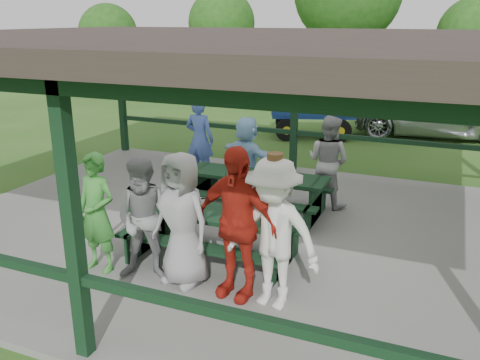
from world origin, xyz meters
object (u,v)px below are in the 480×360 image
at_px(contestant_grey_left, 146,219).
at_px(contestant_grey_mid, 182,220).
at_px(spectator_lblue, 247,157).
at_px(spectator_blue, 200,139).
at_px(farm_trailer, 312,118).
at_px(picnic_table_near, 213,229).
at_px(contestant_red, 236,223).
at_px(picnic_table_far, 256,188).
at_px(spectator_grey, 328,161).
at_px(contestant_green, 97,213).
at_px(contestant_white_fedora, 273,234).
at_px(pickup_truck, 441,112).

xyz_separation_m(contestant_grey_left, contestant_grey_mid, (0.51, 0.08, 0.05)).
height_order(spectator_lblue, spectator_blue, spectator_blue).
bearing_deg(farm_trailer, spectator_blue, -119.87).
relative_size(picnic_table_near, contestant_red, 1.27).
bearing_deg(contestant_grey_left, farm_trailer, 72.79).
bearing_deg(contestant_red, farm_trailer, 108.72).
bearing_deg(picnic_table_far, contestant_red, -73.92).
bearing_deg(farm_trailer, spectator_grey, -91.49).
height_order(contestant_green, contestant_white_fedora, contestant_white_fedora).
bearing_deg(contestant_white_fedora, spectator_grey, 101.06).
xyz_separation_m(picnic_table_far, contestant_grey_left, (-0.48, -2.89, 0.40)).
xyz_separation_m(contestant_grey_mid, pickup_truck, (2.84, 11.54, -0.28)).
bearing_deg(farm_trailer, contestant_grey_mid, -104.11).
xyz_separation_m(picnic_table_near, spectator_blue, (-1.98, 3.44, 0.44)).
bearing_deg(spectator_lblue, contestant_green, 101.58).
relative_size(contestant_grey_left, farm_trailer, 0.51).
height_order(contestant_red, spectator_lblue, contestant_red).
xyz_separation_m(picnic_table_near, spectator_grey, (1.02, 2.92, 0.40)).
bearing_deg(contestant_green, contestant_white_fedora, 6.35).
height_order(contestant_grey_mid, contestant_red, contestant_red).
xyz_separation_m(contestant_grey_mid, farm_trailer, (-0.85, 9.84, -0.43)).
xyz_separation_m(picnic_table_far, spectator_blue, (-1.89, 1.44, 0.44)).
relative_size(picnic_table_far, spectator_grey, 1.49).
distance_m(contestant_green, farm_trailer, 9.98).
bearing_deg(picnic_table_far, picnic_table_near, -87.31).
bearing_deg(picnic_table_far, spectator_grey, 39.53).
relative_size(spectator_blue, pickup_truck, 0.35).
xyz_separation_m(contestant_white_fedora, spectator_lblue, (-1.82, 3.64, -0.14)).
distance_m(picnic_table_near, spectator_lblue, 2.83).
distance_m(pickup_truck, farm_trailer, 4.06).
bearing_deg(contestant_red, contestant_white_fedora, 3.37).
bearing_deg(contestant_grey_left, spectator_lblue, 70.86).
distance_m(spectator_grey, farm_trailer, 6.41).
xyz_separation_m(contestant_green, spectator_grey, (2.37, 3.86, 0.01)).
xyz_separation_m(contestant_red, farm_trailer, (-1.63, 9.85, -0.51)).
bearing_deg(spectator_grey, pickup_truck, -85.61).
height_order(picnic_table_far, contestant_white_fedora, contestant_white_fedora).
bearing_deg(contestant_white_fedora, contestant_red, -178.23).
relative_size(contestant_red, contestant_white_fedora, 1.02).
bearing_deg(pickup_truck, spectator_grey, 160.73).
bearing_deg(spectator_grey, contestant_green, 75.50).
height_order(spectator_blue, spectator_grey, spectator_blue).
bearing_deg(contestant_white_fedora, contestant_grey_mid, -175.24).
distance_m(picnic_table_near, farm_trailer, 9.07).
relative_size(picnic_table_far, farm_trailer, 0.76).
xyz_separation_m(contestant_green, contestant_red, (2.08, 0.11, 0.14)).
bearing_deg(contestant_grey_left, spectator_blue, 88.79).
relative_size(contestant_red, spectator_blue, 1.10).
height_order(contestant_grey_left, spectator_blue, spectator_blue).
distance_m(contestant_green, spectator_grey, 4.53).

